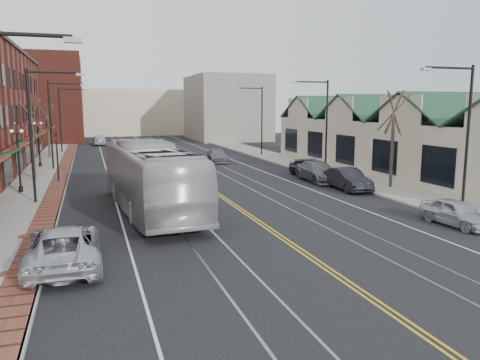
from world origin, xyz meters
TOP-DOWN VIEW (x-y plane):
  - ground at (0.00, 0.00)m, footprint 160.00×160.00m
  - sidewalk_left at (-12.00, 20.00)m, footprint 4.00×120.00m
  - sidewalk_right at (12.00, 20.00)m, footprint 4.00×120.00m
  - building_right at (18.00, 20.00)m, footprint 8.00×36.00m
  - backdrop_left at (-16.00, 70.00)m, footprint 14.00×18.00m
  - backdrop_mid at (0.00, 85.00)m, footprint 22.00×14.00m
  - backdrop_right at (15.00, 65.00)m, footprint 12.00×16.00m
  - streetlight_l_1 at (-11.05, 16.00)m, footprint 3.33×0.25m
  - streetlight_l_2 at (-11.05, 32.00)m, footprint 3.33×0.25m
  - streetlight_l_3 at (-11.05, 48.00)m, footprint 3.33×0.25m
  - streetlight_r_0 at (11.05, 6.00)m, footprint 3.33×0.25m
  - streetlight_r_1 at (11.05, 22.00)m, footprint 3.33×0.25m
  - streetlight_r_2 at (11.05, 38.00)m, footprint 3.33×0.25m
  - lamppost_l_2 at (-12.80, 20.00)m, footprint 0.84×0.28m
  - lamppost_l_3 at (-12.80, 34.00)m, footprint 0.84×0.28m
  - tree_left_near at (-12.50, 26.00)m, footprint 1.78×1.37m
  - tree_left_far at (-12.50, 42.00)m, footprint 1.66×1.28m
  - tree_right_mid at (12.50, 14.00)m, footprint 1.90×1.46m
  - manhole_mid at (-11.20, 3.00)m, footprint 0.60×0.60m
  - manhole_far at (-11.20, 8.00)m, footprint 0.60×0.60m
  - traffic_signal at (-10.60, 24.00)m, footprint 0.18×0.15m
  - transit_bus at (-5.00, 12.01)m, footprint 4.34×14.20m
  - parked_suv at (-9.30, 3.59)m, footprint 2.68×5.72m
  - parked_car_a at (9.22, 3.97)m, footprint 1.85×4.08m
  - parked_car_b at (9.24, 14.48)m, footprint 1.84×4.79m
  - parked_car_c at (9.00, 18.57)m, footprint 2.43×5.53m
  - parked_car_d at (9.30, 21.04)m, footprint 1.83×4.55m
  - distant_car_left at (-3.68, 45.52)m, footprint 1.60×3.96m
  - distant_car_right at (4.66, 33.21)m, footprint 2.22×4.80m
  - distant_car_far at (-6.74, 58.90)m, footprint 2.07×4.87m

SIDE VIEW (x-z plane):
  - ground at x=0.00m, z-range 0.00..0.00m
  - sidewalk_left at x=-12.00m, z-range 0.00..0.15m
  - sidewalk_right at x=12.00m, z-range 0.00..0.15m
  - manhole_mid at x=-11.20m, z-range 0.15..0.17m
  - manhole_far at x=-11.20m, z-range 0.15..0.17m
  - distant_car_left at x=-3.68m, z-range 0.00..1.28m
  - distant_car_right at x=4.66m, z-range 0.00..1.36m
  - parked_car_a at x=9.22m, z-range 0.00..1.36m
  - parked_car_d at x=9.30m, z-range 0.00..1.55m
  - parked_car_b at x=9.24m, z-range 0.00..1.56m
  - parked_car_c at x=9.00m, z-range 0.00..1.58m
  - parked_suv at x=-9.30m, z-range 0.00..1.58m
  - distant_car_far at x=-6.74m, z-range 0.00..1.64m
  - transit_bus at x=-5.00m, z-range 0.00..3.90m
  - lamppost_l_2 at x=-12.80m, z-range 0.07..4.34m
  - lamppost_l_3 at x=-12.80m, z-range 0.07..4.34m
  - building_right at x=18.00m, z-range 0.00..4.60m
  - traffic_signal at x=-10.60m, z-range 0.45..4.25m
  - tree_left_far at x=-12.50m, z-range 0.26..6.29m
  - tree_left_near at x=-12.50m, z-range 0.27..6.75m
  - tree_right_mid at x=12.50m, z-range 0.28..7.22m
  - backdrop_mid at x=0.00m, z-range 0.00..9.00m
  - streetlight_l_1 at x=-11.05m, z-range 1.03..9.03m
  - streetlight_l_2 at x=-11.05m, z-range 1.03..9.03m
  - streetlight_l_3 at x=-11.05m, z-range 1.03..9.03m
  - streetlight_r_0 at x=11.05m, z-range 1.03..9.03m
  - streetlight_r_1 at x=11.05m, z-range 1.03..9.03m
  - streetlight_r_2 at x=11.05m, z-range 1.03..9.03m
  - backdrop_right at x=15.00m, z-range 0.00..11.00m
  - backdrop_left at x=-16.00m, z-range 0.00..14.00m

